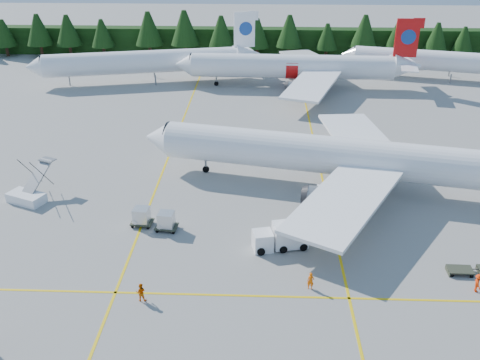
{
  "coord_description": "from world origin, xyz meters",
  "views": [
    {
      "loc": [
        -1.84,
        -42.38,
        29.13
      ],
      "look_at": [
        -3.85,
        9.14,
        3.5
      ],
      "focal_mm": 40.0,
      "sensor_mm": 36.0,
      "label": 1
    }
  ],
  "objects_px": {
    "airstairs": "(28,194)",
    "service_truck": "(281,236)",
    "airliner_navy": "(316,154)",
    "airliner_red": "(288,67)"
  },
  "relations": [
    {
      "from": "airstairs",
      "to": "airliner_navy",
      "type": "bearing_deg",
      "value": 32.23
    },
    {
      "from": "airliner_red",
      "to": "service_truck",
      "type": "bearing_deg",
      "value": -91.26
    },
    {
      "from": "airliner_navy",
      "to": "airstairs",
      "type": "height_order",
      "value": "airliner_navy"
    },
    {
      "from": "airliner_red",
      "to": "service_truck",
      "type": "relative_size",
      "value": 7.89
    },
    {
      "from": "airliner_navy",
      "to": "service_truck",
      "type": "distance_m",
      "value": 14.76
    },
    {
      "from": "airliner_navy",
      "to": "airliner_red",
      "type": "relative_size",
      "value": 1.01
    },
    {
      "from": "airstairs",
      "to": "service_truck",
      "type": "bearing_deg",
      "value": 6.27
    },
    {
      "from": "airliner_navy",
      "to": "service_truck",
      "type": "xyz_separation_m",
      "value": [
        -4.48,
        -13.81,
        -2.66
      ]
    },
    {
      "from": "airliner_navy",
      "to": "airliner_red",
      "type": "height_order",
      "value": "airliner_navy"
    },
    {
      "from": "service_truck",
      "to": "airliner_navy",
      "type": "bearing_deg",
      "value": 59.14
    }
  ]
}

